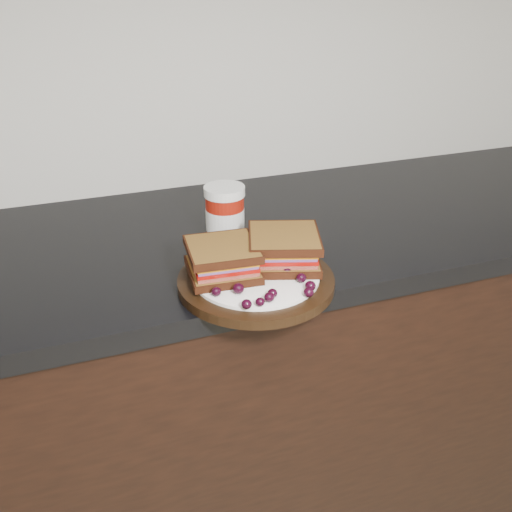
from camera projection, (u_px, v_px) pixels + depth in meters
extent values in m
cube|color=black|center=(129.00, 425.00, 1.36)|extent=(3.96, 0.58, 0.86)
cube|color=black|center=(107.00, 259.00, 1.16)|extent=(3.98, 0.60, 0.04)
cylinder|color=black|center=(256.00, 281.00, 1.02)|extent=(0.28, 0.28, 0.02)
ellipsoid|color=black|center=(216.00, 292.00, 0.94)|extent=(0.02, 0.02, 0.02)
ellipsoid|color=black|center=(238.00, 288.00, 0.95)|extent=(0.02, 0.02, 0.02)
ellipsoid|color=black|center=(247.00, 304.00, 0.91)|extent=(0.02, 0.02, 0.02)
ellipsoid|color=black|center=(260.00, 302.00, 0.92)|extent=(0.02, 0.02, 0.01)
ellipsoid|color=black|center=(269.00, 297.00, 0.93)|extent=(0.02, 0.02, 0.02)
ellipsoid|color=black|center=(272.00, 293.00, 0.94)|extent=(0.02, 0.02, 0.02)
ellipsoid|color=black|center=(309.00, 292.00, 0.94)|extent=(0.02, 0.02, 0.02)
ellipsoid|color=black|center=(310.00, 286.00, 0.96)|extent=(0.02, 0.02, 0.02)
ellipsoid|color=black|center=(301.00, 278.00, 0.98)|extent=(0.02, 0.02, 0.02)
ellipsoid|color=black|center=(287.00, 272.00, 1.00)|extent=(0.02, 0.02, 0.02)
ellipsoid|color=black|center=(306.00, 262.00, 1.03)|extent=(0.02, 0.02, 0.02)
ellipsoid|color=black|center=(284.00, 262.00, 1.03)|extent=(0.02, 0.02, 0.02)
ellipsoid|color=black|center=(287.00, 255.00, 1.06)|extent=(0.02, 0.02, 0.02)
ellipsoid|color=black|center=(216.00, 260.00, 1.04)|extent=(0.02, 0.02, 0.02)
ellipsoid|color=black|center=(216.00, 269.00, 1.01)|extent=(0.02, 0.02, 0.02)
ellipsoid|color=black|center=(220.00, 275.00, 0.99)|extent=(0.02, 0.02, 0.02)
ellipsoid|color=black|center=(215.00, 283.00, 0.97)|extent=(0.02, 0.02, 0.02)
ellipsoid|color=black|center=(221.00, 263.00, 1.03)|extent=(0.02, 0.02, 0.02)
ellipsoid|color=black|center=(206.00, 268.00, 1.01)|extent=(0.02, 0.02, 0.02)
ellipsoid|color=black|center=(206.00, 276.00, 0.99)|extent=(0.02, 0.02, 0.02)
cylinder|color=maroon|center=(225.00, 215.00, 1.15)|extent=(0.09, 0.09, 0.12)
cylinder|color=#543408|center=(224.00, 211.00, 1.17)|extent=(0.05, 0.05, 0.12)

